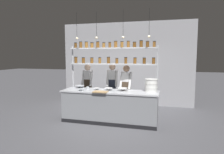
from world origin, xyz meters
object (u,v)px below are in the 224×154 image
(prep_bowl_far_left, at_px, (81,90))
(container_stack, at_px, (151,85))
(chef_left, at_px, (88,85))
(prep_bowl_near_right, at_px, (109,89))
(chef_right, at_px, (126,88))
(prep_bowl_center_back, at_px, (97,89))
(cutting_board, at_px, (100,92))
(chef_center, at_px, (112,85))
(spice_shelf_unit, at_px, (112,57))
(prep_bowl_near_left, at_px, (123,89))
(prep_bowl_center_front, at_px, (80,87))
(serving_cup_front, at_px, (88,88))

(prep_bowl_far_left, bearing_deg, container_stack, 9.37)
(chef_left, height_order, prep_bowl_near_right, chef_left)
(chef_right, distance_m, prep_bowl_center_back, 0.94)
(cutting_board, bearing_deg, chef_center, 87.76)
(container_stack, relative_size, cutting_board, 0.90)
(prep_bowl_near_right, bearing_deg, chef_left, 142.40)
(prep_bowl_far_left, bearing_deg, spice_shelf_unit, 32.69)
(spice_shelf_unit, bearing_deg, prep_bowl_near_left, -32.46)
(chef_center, xyz_separation_m, prep_bowl_near_right, (0.09, -0.73, -0.01))
(chef_center, distance_m, container_stack, 1.47)
(spice_shelf_unit, xyz_separation_m, chef_right, (0.38, 0.24, -0.96))
(prep_bowl_far_left, bearing_deg, chef_center, 55.53)
(prep_bowl_center_front, bearing_deg, chef_right, 13.16)
(chef_center, relative_size, prep_bowl_center_back, 9.24)
(cutting_board, bearing_deg, prep_bowl_near_right, 70.72)
(prep_bowl_far_left, bearing_deg, chef_left, 100.60)
(container_stack, height_order, prep_bowl_center_front, container_stack)
(spice_shelf_unit, xyz_separation_m, prep_bowl_far_left, (-0.81, -0.52, -0.95))
(prep_bowl_near_right, bearing_deg, chef_center, 96.91)
(chef_right, bearing_deg, prep_bowl_far_left, -137.90)
(chef_center, relative_size, prep_bowl_near_left, 5.73)
(prep_bowl_center_back, bearing_deg, spice_shelf_unit, 31.40)
(prep_bowl_center_front, bearing_deg, prep_bowl_far_left, -62.26)
(prep_bowl_near_right, xyz_separation_m, serving_cup_front, (-0.65, -0.02, 0.01))
(chef_left, height_order, chef_center, chef_center)
(serving_cup_front, bearing_deg, prep_bowl_center_back, 4.75)
(cutting_board, bearing_deg, chef_right, 57.69)
(prep_bowl_center_back, xyz_separation_m, serving_cup_front, (-0.28, -0.02, 0.02))
(chef_right, bearing_deg, prep_bowl_center_back, -138.60)
(serving_cup_front, bearing_deg, prep_bowl_near_left, 2.39)
(chef_left, relative_size, chef_center, 0.98)
(chef_right, xyz_separation_m, serving_cup_front, (-1.07, -0.52, 0.02))
(prep_bowl_near_left, relative_size, prep_bowl_center_front, 1.03)
(container_stack, bearing_deg, prep_bowl_far_left, -170.63)
(container_stack, xyz_separation_m, prep_bowl_near_left, (-0.81, -0.04, -0.14))
(chef_right, bearing_deg, chef_center, 165.34)
(prep_bowl_center_front, bearing_deg, chef_left, 85.99)
(prep_bowl_center_back, bearing_deg, prep_bowl_near_right, -0.47)
(spice_shelf_unit, xyz_separation_m, prep_bowl_near_right, (-0.04, -0.26, -0.94))
(chef_right, height_order, serving_cup_front, chef_right)
(prep_bowl_near_right, bearing_deg, container_stack, 3.08)
(chef_left, xyz_separation_m, prep_bowl_center_front, (-0.04, -0.57, 0.02))
(serving_cup_front, bearing_deg, chef_right, 25.81)
(chef_center, height_order, cutting_board, chef_center)
(prep_bowl_near_right, bearing_deg, prep_bowl_near_left, 3.42)
(prep_bowl_near_left, bearing_deg, container_stack, 2.91)
(chef_left, xyz_separation_m, prep_bowl_far_left, (0.19, -1.00, 0.00))
(chef_right, bearing_deg, prep_bowl_near_left, -82.25)
(chef_center, xyz_separation_m, cutting_board, (-0.04, -1.10, -0.03))
(cutting_board, bearing_deg, prep_bowl_far_left, 169.93)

